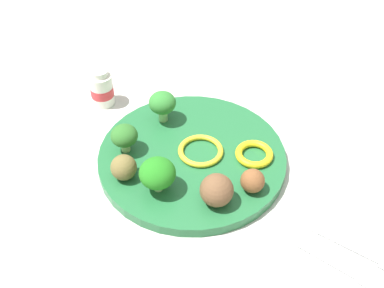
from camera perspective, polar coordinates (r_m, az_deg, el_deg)
ground_plane at (r=0.73m, az=0.00°, el=-2.05°), size 4.00×4.00×0.00m
plate at (r=0.73m, az=0.00°, el=-1.61°), size 0.28×0.28×0.02m
broccoli_floret_far_rim at (r=0.76m, az=-3.51°, el=4.79°), size 0.04×0.04×0.05m
broccoli_floret_mid_left at (r=0.71m, az=-7.98°, el=0.92°), size 0.04×0.04×0.05m
broccoli_floret_near_rim at (r=0.65m, az=-4.10°, el=-3.48°), size 0.05×0.05×0.05m
meatball_front_right at (r=0.68m, az=-8.05°, el=-2.75°), size 0.04×0.04×0.04m
meatball_mid_right at (r=0.64m, az=2.92°, el=-5.46°), size 0.05×0.05×0.05m
meatball_back_right at (r=0.67m, az=7.27°, el=-4.20°), size 0.03×0.03×0.03m
pepper_ring_front_left at (r=0.72m, az=1.03°, el=-0.80°), size 0.09×0.09×0.01m
pepper_ring_back_left at (r=0.72m, az=7.34°, el=-1.18°), size 0.07×0.07×0.01m
napkin at (r=0.65m, az=18.13°, el=-12.82°), size 0.18×0.13×0.01m
fork at (r=0.66m, az=19.48°, el=-11.74°), size 0.12×0.03×0.01m
knife at (r=0.63m, az=18.17°, el=-13.99°), size 0.15×0.02×0.01m
yogurt_bottle at (r=0.83m, az=-10.58°, el=6.41°), size 0.04×0.04×0.07m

